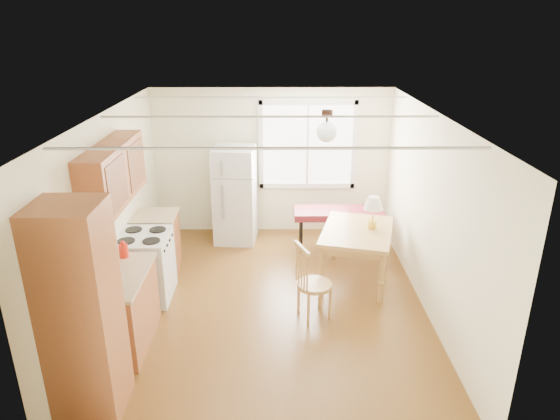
{
  "coord_description": "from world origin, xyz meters",
  "views": [
    {
      "loc": [
        0.08,
        -5.74,
        3.54
      ],
      "look_at": [
        0.12,
        0.47,
        1.15
      ],
      "focal_mm": 32.0,
      "sensor_mm": 36.0,
      "label": 1
    }
  ],
  "objects_px": {
    "bench": "(338,214)",
    "chair": "(308,278)",
    "refrigerator": "(235,195)",
    "dining_table": "(357,236)"
  },
  "relations": [
    {
      "from": "bench",
      "to": "chair",
      "type": "height_order",
      "value": "chair"
    },
    {
      "from": "refrigerator",
      "to": "chair",
      "type": "height_order",
      "value": "refrigerator"
    },
    {
      "from": "dining_table",
      "to": "chair",
      "type": "xyz_separation_m",
      "value": [
        -0.75,
        -0.99,
        -0.11
      ]
    },
    {
      "from": "refrigerator",
      "to": "dining_table",
      "type": "bearing_deg",
      "value": -33.08
    },
    {
      "from": "dining_table",
      "to": "chair",
      "type": "bearing_deg",
      "value": -112.22
    },
    {
      "from": "refrigerator",
      "to": "bench",
      "type": "xyz_separation_m",
      "value": [
        1.69,
        -0.33,
        -0.21
      ]
    },
    {
      "from": "refrigerator",
      "to": "bench",
      "type": "distance_m",
      "value": 1.73
    },
    {
      "from": "refrigerator",
      "to": "chair",
      "type": "relative_size",
      "value": 1.62
    },
    {
      "from": "dining_table",
      "to": "chair",
      "type": "relative_size",
      "value": 1.46
    },
    {
      "from": "refrigerator",
      "to": "chair",
      "type": "xyz_separation_m",
      "value": [
        1.07,
        -2.41,
        -0.24
      ]
    }
  ]
}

